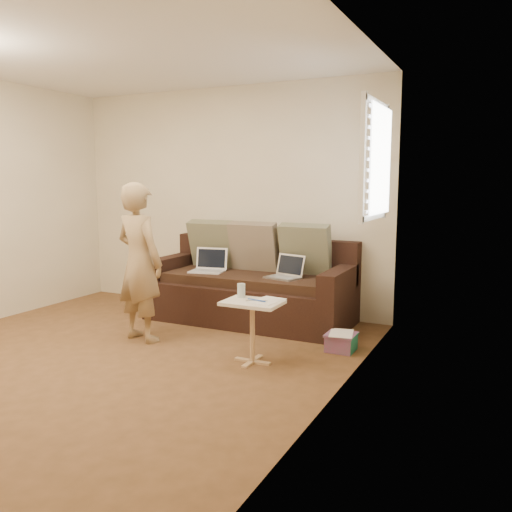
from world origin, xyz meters
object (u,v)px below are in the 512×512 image
object	(u,v)px
drinking_glass	(241,290)
striped_box	(341,342)
laptop_silver	(283,278)
side_table	(252,332)
sofa	(250,282)
person	(140,262)
laptop_white	(207,272)

from	to	relation	value
drinking_glass	striped_box	xyz separation A→B (m)	(0.73, 0.54, -0.51)
striped_box	laptop_silver	bearing A→B (deg)	148.38
laptop_silver	side_table	bearing A→B (deg)	-64.80
side_table	drinking_glass	distance (m)	0.37
side_table	laptop_silver	bearing A→B (deg)	100.05
sofa	drinking_glass	world-z (taller)	sofa
person	drinking_glass	world-z (taller)	person
person	side_table	size ratio (longest dim) A/B	2.86
person	side_table	bearing A→B (deg)	-173.28
laptop_silver	person	distance (m)	1.46
side_table	striped_box	distance (m)	0.88
laptop_silver	side_table	size ratio (longest dim) A/B	0.64
person	drinking_glass	bearing A→B (deg)	-169.46
side_table	striped_box	size ratio (longest dim) A/B	2.02
person	striped_box	xyz separation A→B (m)	(1.83, 0.51, -0.67)
sofa	side_table	xyz separation A→B (m)	(0.62, -1.20, -0.16)
laptop_white	striped_box	xyz separation A→B (m)	(1.68, -0.47, -0.44)
laptop_silver	laptop_white	xyz separation A→B (m)	(-0.90, -0.01, 0.00)
laptop_silver	person	world-z (taller)	person
sofa	person	distance (m)	1.30
laptop_silver	striped_box	distance (m)	1.01
laptop_silver	sofa	bearing A→B (deg)	-177.43
sofa	person	size ratio (longest dim) A/B	1.45
laptop_white	drinking_glass	world-z (taller)	laptop_white
laptop_white	striped_box	distance (m)	1.80
sofa	side_table	size ratio (longest dim) A/B	4.15
laptop_silver	laptop_white	distance (m)	0.90
sofa	drinking_glass	distance (m)	1.22
laptop_silver	striped_box	bearing A→B (deg)	-16.48
sofa	side_table	distance (m)	1.36
sofa	side_table	bearing A→B (deg)	-62.61
striped_box	drinking_glass	bearing A→B (deg)	-143.67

